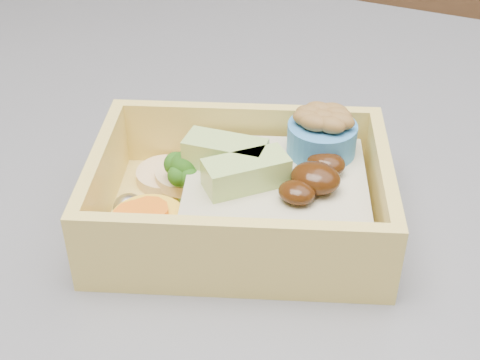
% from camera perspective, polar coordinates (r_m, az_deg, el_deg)
% --- Properties ---
extents(bento_box, '(0.23, 0.20, 0.07)m').
position_cam_1_polar(bento_box, '(0.44, 0.86, -1.14)').
color(bento_box, '#ECCC61').
rests_on(bento_box, island).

